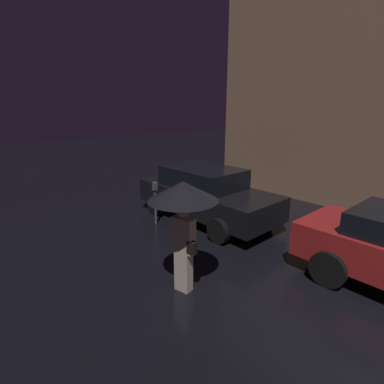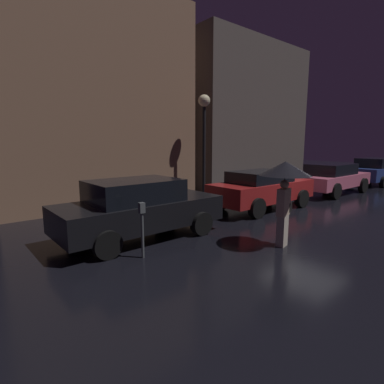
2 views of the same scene
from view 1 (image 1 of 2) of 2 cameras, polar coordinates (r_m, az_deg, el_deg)
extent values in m
cube|color=#8C664C|center=(11.98, 26.58, 18.89)|extent=(7.68, 3.00, 8.20)
cube|color=black|center=(8.56, 2.83, -1.21)|extent=(4.26, 1.80, 0.66)
cube|color=black|center=(8.52, 2.09, 2.89)|extent=(2.22, 1.56, 0.54)
cylinder|color=black|center=(8.50, 13.26, -4.10)|extent=(0.62, 0.22, 0.62)
cylinder|color=black|center=(7.23, 5.15, -7.36)|extent=(0.62, 0.22, 0.62)
cylinder|color=black|center=(10.14, 1.14, -0.37)|extent=(0.62, 0.22, 0.62)
cylinder|color=black|center=(9.10, -6.94, -2.42)|extent=(0.62, 0.22, 0.62)
cylinder|color=black|center=(7.54, 29.84, -8.31)|extent=(0.68, 0.22, 0.68)
cylinder|color=black|center=(6.12, 24.58, -13.16)|extent=(0.68, 0.22, 0.68)
cube|color=beige|center=(5.47, -1.61, -14.74)|extent=(0.32, 0.25, 0.75)
cube|color=#D1B293|center=(5.15, -1.67, -8.15)|extent=(0.44, 0.27, 0.63)
sphere|color=tan|center=(5.00, -1.71, -3.81)|extent=(0.20, 0.20, 0.20)
cylinder|color=black|center=(5.06, -1.69, -5.61)|extent=(0.02, 0.02, 0.74)
cone|color=black|center=(4.88, -1.74, 0.21)|extent=(1.18, 1.18, 0.32)
cube|color=black|center=(5.06, 0.00, -10.54)|extent=(0.18, 0.13, 0.22)
cylinder|color=#4C5154|center=(8.34, -6.96, -2.85)|extent=(0.06, 0.06, 0.98)
cube|color=#4C5154|center=(8.17, -7.10, 1.12)|extent=(0.12, 0.10, 0.22)
camera|label=2|loc=(9.64, -47.21, 6.46)|focal=28.00mm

